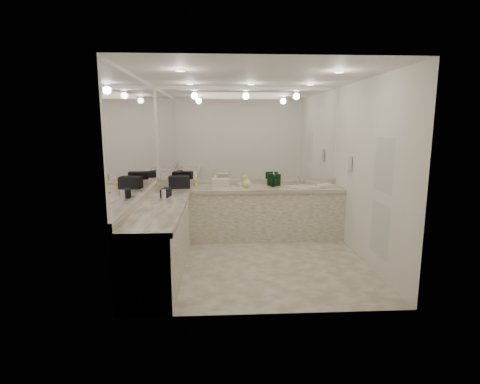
{
  "coord_description": "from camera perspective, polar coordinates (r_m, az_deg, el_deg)",
  "views": [
    {
      "loc": [
        -0.5,
        -5.11,
        1.96
      ],
      "look_at": [
        -0.2,
        0.4,
        0.96
      ],
      "focal_mm": 28.0,
      "sensor_mm": 36.0,
      "label": 1
    }
  ],
  "objects": [
    {
      "name": "soap_bottle_c",
      "position": [
        6.4,
        1.05,
        1.57
      ],
      "size": [
        0.18,
        0.18,
        0.19
      ],
      "primitive_type": "imported",
      "rotation": [
        0.0,
        0.0,
        0.28
      ],
      "color": "#F7EE89",
      "rests_on": "vanity_back_top"
    },
    {
      "name": "wall_left",
      "position": [
        5.27,
        -15.19,
        2.71
      ],
      "size": [
        0.02,
        3.0,
        2.6
      ],
      "primitive_type": "cube",
      "color": "white",
      "rests_on": "floor"
    },
    {
      "name": "wall_phone",
      "position": [
        6.19,
        16.29,
        4.2
      ],
      "size": [
        0.06,
        0.1,
        0.24
      ],
      "primitive_type": "cube",
      "color": "white",
      "rests_on": "wall_right"
    },
    {
      "name": "vanity_left_top",
      "position": [
        5.0,
        -12.18,
        -2.57
      ],
      "size": [
        0.64,
        2.42,
        0.06
      ],
      "primitive_type": "cube",
      "color": "beige",
      "rests_on": "vanity_left_base"
    },
    {
      "name": "black_bag_spill",
      "position": [
        5.66,
        -11.22,
        -0.05
      ],
      "size": [
        0.14,
        0.25,
        0.13
      ],
      "primitive_type": "cube",
      "rotation": [
        0.0,
        0.0,
        -0.15
      ],
      "color": "black",
      "rests_on": "vanity_left_top"
    },
    {
      "name": "backsplash_back",
      "position": [
        6.69,
        1.18,
        1.57
      ],
      "size": [
        3.2,
        0.04,
        0.1
      ],
      "primitive_type": "cube",
      "color": "beige",
      "rests_on": "vanity_back_top"
    },
    {
      "name": "soap_bottle_b",
      "position": [
        6.33,
        -2.56,
        1.46
      ],
      "size": [
        0.1,
        0.1,
        0.18
      ],
      "primitive_type": "imported",
      "rotation": [
        0.0,
        0.0,
        0.21
      ],
      "color": "silver",
      "rests_on": "vanity_back_top"
    },
    {
      "name": "door",
      "position": [
        5.14,
        20.85,
        -0.61
      ],
      "size": [
        0.02,
        0.82,
        2.1
      ],
      "primitive_type": "cube",
      "color": "white",
      "rests_on": "wall_right"
    },
    {
      "name": "floor",
      "position": [
        5.5,
        2.32,
        -10.63
      ],
      "size": [
        3.2,
        3.2,
        0.0
      ],
      "primitive_type": "plane",
      "color": "beige",
      "rests_on": "ground"
    },
    {
      "name": "sink",
      "position": [
        6.56,
        9.66,
        0.77
      ],
      "size": [
        0.44,
        0.44,
        0.03
      ],
      "primitive_type": "cylinder",
      "color": "white",
      "rests_on": "vanity_back_top"
    },
    {
      "name": "amenity_bottle_4",
      "position": [
        6.43,
        0.16,
        1.15
      ],
      "size": [
        0.06,
        0.06,
        0.09
      ],
      "primitive_type": "cylinder",
      "color": "white",
      "rests_on": "vanity_back_top"
    },
    {
      "name": "green_bottle_2",
      "position": [
        6.59,
        5.94,
        1.86
      ],
      "size": [
        0.07,
        0.07,
        0.21
      ],
      "primitive_type": "cylinder",
      "color": "#104820",
      "rests_on": "vanity_back_top"
    },
    {
      "name": "faucet",
      "position": [
        6.75,
        9.29,
        1.69
      ],
      "size": [
        0.24,
        0.16,
        0.14
      ],
      "primitive_type": "cube",
      "color": "silver",
      "rests_on": "vanity_back_top"
    },
    {
      "name": "soap_bottle_a",
      "position": [
        6.45,
        -3.86,
        1.84
      ],
      "size": [
        0.1,
        0.1,
        0.24
      ],
      "primitive_type": "imported",
      "rotation": [
        0.0,
        0.0,
        0.14
      ],
      "color": "white",
      "rests_on": "vanity_back_top"
    },
    {
      "name": "lotion_left",
      "position": [
        5.44,
        -11.55,
        -0.41
      ],
      "size": [
        0.06,
        0.06,
        0.14
      ],
      "primitive_type": "cylinder",
      "color": "white",
      "rests_on": "vanity_left_top"
    },
    {
      "name": "vanity_back_base",
      "position": [
        6.52,
        1.35,
        -3.41
      ],
      "size": [
        3.2,
        0.6,
        0.84
      ],
      "primitive_type": "cube",
      "color": "silver",
      "rests_on": "floor"
    },
    {
      "name": "hand_towel",
      "position": [
        6.63,
        12.79,
        0.99
      ],
      "size": [
        0.29,
        0.23,
        0.04
      ],
      "primitive_type": "cube",
      "rotation": [
        0.0,
        0.0,
        0.21
      ],
      "color": "white",
      "rests_on": "vanity_back_top"
    },
    {
      "name": "amenity_bottle_0",
      "position": [
        6.52,
        -8.91,
        1.29
      ],
      "size": [
        0.05,
        0.05,
        0.11
      ],
      "primitive_type": "cylinder",
      "color": "#E57F66",
      "rests_on": "vanity_back_top"
    },
    {
      "name": "amenity_bottle_1",
      "position": [
        6.51,
        -6.73,
        1.17
      ],
      "size": [
        0.06,
        0.06,
        0.08
      ],
      "primitive_type": "cylinder",
      "color": "#F2D84C",
      "rests_on": "vanity_back_top"
    },
    {
      "name": "ceiling",
      "position": [
        5.18,
        2.53,
        17.35
      ],
      "size": [
        3.2,
        3.2,
        0.0
      ],
      "primitive_type": "plane",
      "color": "white",
      "rests_on": "floor"
    },
    {
      "name": "green_bottle_0",
      "position": [
        6.6,
        4.44,
        1.88
      ],
      "size": [
        0.07,
        0.07,
        0.21
      ],
      "primitive_type": "cylinder",
      "color": "#104820",
      "rests_on": "vanity_back_top"
    },
    {
      "name": "green_bottle_1",
      "position": [
        6.59,
        4.82,
        1.88
      ],
      "size": [
        0.07,
        0.07,
        0.21
      ],
      "primitive_type": "cylinder",
      "color": "#104820",
      "rests_on": "vanity_back_top"
    },
    {
      "name": "vanity_back_top",
      "position": [
        6.42,
        1.37,
        0.47
      ],
      "size": [
        3.2,
        0.64,
        0.06
      ],
      "primitive_type": "cube",
      "color": "beige",
      "rests_on": "vanity_back_base"
    },
    {
      "name": "mirror_left",
      "position": [
        5.23,
        -15.3,
        7.88
      ],
      "size": [
        0.01,
        2.92,
        1.55
      ],
      "primitive_type": "cube",
      "color": "white",
      "rests_on": "wall_left"
    },
    {
      "name": "vanity_left_base",
      "position": [
        5.12,
        -12.1,
        -7.49
      ],
      "size": [
        0.6,
        2.4,
        0.84
      ],
      "primitive_type": "cube",
      "color": "silver",
      "rests_on": "floor"
    },
    {
      "name": "backsplash_left",
      "position": [
        5.32,
        -14.8,
        -1.02
      ],
      "size": [
        0.04,
        3.0,
        0.1
      ],
      "primitive_type": "cube",
      "color": "beige",
      "rests_on": "vanity_left_top"
    },
    {
      "name": "wall_back",
      "position": [
        6.66,
        1.18,
        4.57
      ],
      "size": [
        3.2,
        0.02,
        2.6
      ],
      "primitive_type": "cube",
      "color": "white",
      "rests_on": "floor"
    },
    {
      "name": "cream_cosmetic_case",
      "position": [
        6.34,
        -2.97,
        1.38
      ],
      "size": [
        0.29,
        0.18,
        0.17
      ],
      "primitive_type": "cube",
      "rotation": [
        0.0,
        0.0,
        -0.01
      ],
      "color": "beige",
      "rests_on": "vanity_back_top"
    },
    {
      "name": "amenity_bottle_3",
      "position": [
        6.49,
        -0.26,
        1.16
      ],
      "size": [
        0.06,
        0.06,
        0.07
      ],
      "primitive_type": "cylinder",
      "color": "silver",
      "rests_on": "vanity_back_top"
    },
    {
      "name": "wall_right",
      "position": [
        5.57,
        19.07,
        2.89
      ],
      "size": [
        0.02,
        3.0,
        2.6
      ],
      "primitive_type": "cube",
      "color": "white",
      "rests_on": "floor"
    },
    {
      "name": "green_bottle_4",
      "position": [
        6.51,
        5.41,
        1.74
      ],
      "size": [
        0.06,
        0.06,
        0.2
      ],
      "primitive_type": "cylinder",
      "color": "#104820",
      "rests_on": "vanity_back_top"
    },
    {
      "name": "amenity_bottle_2",
      "position": [
        6.49,
        -7.95,
        1.31
      ],
      "size": [
        0.04,
        0.04,
        0.12
      ],
      "primitive_type": "cylinder",
      "color": "#E57F66",
      "rests_on": "vanity_back_top"
    },
    {
      "name": "mirror_back",
      "position": [
        6.62,
        1.2,
        8.65
      ],
      "size": [
        3.12,
        0.01,
        1.55
      ],
      "primitive_type": "cube",
      "color": "white",
      "rests_on": "wall_back"
    },
    {
      "name": "green_bottle_3",
      "position": [
        6.45,
        5.0,
        1.59
      ],
      "size": [
        0.07,
        0.07,
        0.18
      ],
      "primitive_type": "cylinder",
      "color": "#104820",
      "rests_on": "vanity_back_top"
    },
    {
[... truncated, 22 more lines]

